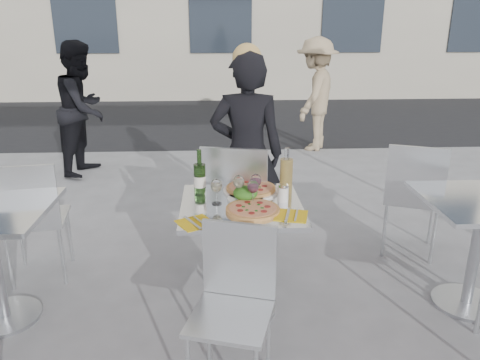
{
  "coord_description": "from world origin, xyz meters",
  "views": [
    {
      "loc": [
        -0.14,
        -2.6,
        1.79
      ],
      "look_at": [
        0.0,
        0.15,
        0.85
      ],
      "focal_mm": 35.0,
      "sensor_mm": 36.0,
      "label": 1
    }
  ],
  "objects_px": {
    "side_chair_rfar": "(413,191)",
    "wine_bottle": "(200,178)",
    "chair_far": "(237,200)",
    "wineglass_red_a": "(253,187)",
    "salad_plate": "(245,194)",
    "wineglass_red_b": "(256,181)",
    "pedestrian_a": "(83,109)",
    "main_table": "(241,236)",
    "side_table_right": "(479,230)",
    "side_chair_lfar": "(32,212)",
    "carafe": "(286,175)",
    "wineglass_white_a": "(216,187)",
    "pedestrian_b": "(315,95)",
    "pizza_near": "(253,209)",
    "napkin_left": "(196,223)",
    "chair_near": "(234,294)",
    "pizza_far": "(251,189)",
    "wineglass_white_b": "(239,183)",
    "woman_diner": "(247,154)",
    "sugar_shaker": "(283,193)",
    "napkin_right": "(291,215)"
  },
  "relations": [
    {
      "from": "wineglass_white_a",
      "to": "napkin_left",
      "type": "bearing_deg",
      "value": -112.37
    },
    {
      "from": "chair_far",
      "to": "wineglass_red_a",
      "type": "distance_m",
      "value": 0.56
    },
    {
      "from": "pedestrian_a",
      "to": "salad_plate",
      "type": "bearing_deg",
      "value": -137.99
    },
    {
      "from": "salad_plate",
      "to": "wineglass_red_b",
      "type": "xyz_separation_m",
      "value": [
        0.07,
        0.03,
        0.07
      ]
    },
    {
      "from": "pizza_far",
      "to": "wineglass_red_b",
      "type": "xyz_separation_m",
      "value": [
        0.02,
        -0.12,
        0.09
      ]
    },
    {
      "from": "chair_near",
      "to": "wineglass_red_a",
      "type": "relative_size",
      "value": 5.35
    },
    {
      "from": "side_chair_lfar",
      "to": "carafe",
      "type": "bearing_deg",
      "value": 163.05
    },
    {
      "from": "side_chair_rfar",
      "to": "pizza_far",
      "type": "bearing_deg",
      "value": 42.15
    },
    {
      "from": "chair_far",
      "to": "wineglass_red_a",
      "type": "relative_size",
      "value": 6.34
    },
    {
      "from": "pizza_near",
      "to": "wineglass_red_a",
      "type": "distance_m",
      "value": 0.14
    },
    {
      "from": "salad_plate",
      "to": "wine_bottle",
      "type": "xyz_separation_m",
      "value": [
        -0.28,
        0.1,
        0.08
      ]
    },
    {
      "from": "wine_bottle",
      "to": "pedestrian_a",
      "type": "bearing_deg",
      "value": 117.13
    },
    {
      "from": "salad_plate",
      "to": "wineglass_red_a",
      "type": "height_order",
      "value": "wineglass_red_a"
    },
    {
      "from": "wineglass_red_a",
      "to": "wineglass_red_b",
      "type": "height_order",
      "value": "same"
    },
    {
      "from": "chair_far",
      "to": "pizza_near",
      "type": "height_order",
      "value": "chair_far"
    },
    {
      "from": "wineglass_red_a",
      "to": "salad_plate",
      "type": "bearing_deg",
      "value": 117.94
    },
    {
      "from": "chair_near",
      "to": "wineglass_red_b",
      "type": "height_order",
      "value": "wineglass_red_b"
    },
    {
      "from": "pizza_near",
      "to": "sugar_shaker",
      "type": "distance_m",
      "value": 0.25
    },
    {
      "from": "pedestrian_a",
      "to": "wineglass_red_b",
      "type": "height_order",
      "value": "pedestrian_a"
    },
    {
      "from": "carafe",
      "to": "side_chair_lfar",
      "type": "bearing_deg",
      "value": 171.32
    },
    {
      "from": "wineglass_red_a",
      "to": "pedestrian_b",
      "type": "bearing_deg",
      "value": 73.32
    },
    {
      "from": "chair_near",
      "to": "pedestrian_b",
      "type": "distance_m",
      "value": 4.81
    },
    {
      "from": "carafe",
      "to": "wineglass_red_b",
      "type": "height_order",
      "value": "carafe"
    },
    {
      "from": "salad_plate",
      "to": "wineglass_white_b",
      "type": "relative_size",
      "value": 1.4
    },
    {
      "from": "main_table",
      "to": "side_table_right",
      "type": "bearing_deg",
      "value": 0.0
    },
    {
      "from": "side_table_right",
      "to": "napkin_right",
      "type": "distance_m",
      "value": 1.26
    },
    {
      "from": "pizza_far",
      "to": "wineglass_red_a",
      "type": "xyz_separation_m",
      "value": [
        -0.01,
        -0.23,
        0.09
      ]
    },
    {
      "from": "side_table_right",
      "to": "napkin_left",
      "type": "relative_size",
      "value": 3.06
    },
    {
      "from": "pedestrian_b",
      "to": "woman_diner",
      "type": "bearing_deg",
      "value": 6.0
    },
    {
      "from": "salad_plate",
      "to": "pedestrian_a",
      "type": "bearing_deg",
      "value": 120.43
    },
    {
      "from": "pedestrian_a",
      "to": "napkin_left",
      "type": "bearing_deg",
      "value": -144.61
    },
    {
      "from": "pedestrian_b",
      "to": "wineglass_white_b",
      "type": "height_order",
      "value": "pedestrian_b"
    },
    {
      "from": "side_chair_rfar",
      "to": "woman_diner",
      "type": "distance_m",
      "value": 1.32
    },
    {
      "from": "side_chair_lfar",
      "to": "wineglass_white_b",
      "type": "relative_size",
      "value": 5.74
    },
    {
      "from": "salad_plate",
      "to": "side_chair_lfar",
      "type": "bearing_deg",
      "value": 165.03
    },
    {
      "from": "chair_far",
      "to": "pedestrian_b",
      "type": "relative_size",
      "value": 0.63
    },
    {
      "from": "woman_diner",
      "to": "sugar_shaker",
      "type": "height_order",
      "value": "woman_diner"
    },
    {
      "from": "carafe",
      "to": "wineglass_white_b",
      "type": "distance_m",
      "value": 0.33
    },
    {
      "from": "side_table_right",
      "to": "sugar_shaker",
      "type": "height_order",
      "value": "sugar_shaker"
    },
    {
      "from": "chair_far",
      "to": "wineglass_white_a",
      "type": "distance_m",
      "value": 0.56
    },
    {
      "from": "side_chair_rfar",
      "to": "wine_bottle",
      "type": "bearing_deg",
      "value": 39.81
    },
    {
      "from": "chair_far",
      "to": "chair_near",
      "type": "xyz_separation_m",
      "value": [
        -0.06,
        -1.06,
        -0.09
      ]
    },
    {
      "from": "pizza_far",
      "to": "napkin_right",
      "type": "relative_size",
      "value": 1.63
    },
    {
      "from": "side_table_right",
      "to": "napkin_left",
      "type": "bearing_deg",
      "value": -171.29
    },
    {
      "from": "pedestrian_a",
      "to": "pizza_near",
      "type": "relative_size",
      "value": 5.06
    },
    {
      "from": "chair_far",
      "to": "wineglass_red_b",
      "type": "height_order",
      "value": "chair_far"
    },
    {
      "from": "pedestrian_b",
      "to": "napkin_right",
      "type": "bearing_deg",
      "value": 13.61
    },
    {
      "from": "side_chair_lfar",
      "to": "pizza_near",
      "type": "xyz_separation_m",
      "value": [
        1.48,
        -0.57,
        0.23
      ]
    },
    {
      "from": "wine_bottle",
      "to": "wineglass_red_b",
      "type": "xyz_separation_m",
      "value": [
        0.34,
        -0.08,
        -0.0
      ]
    },
    {
      "from": "wineglass_white_b",
      "to": "wineglass_red_b",
      "type": "distance_m",
      "value": 0.11
    }
  ]
}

